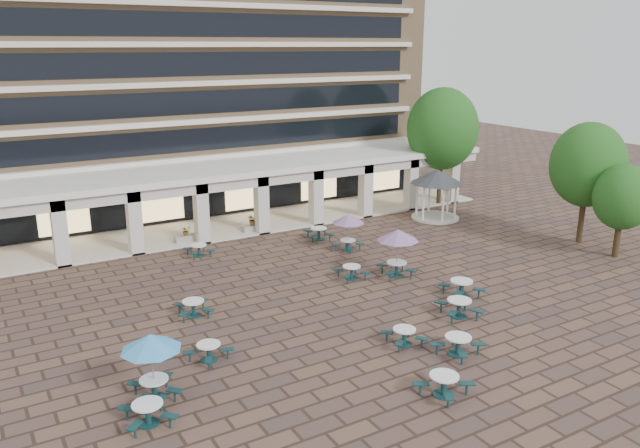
{
  "coord_description": "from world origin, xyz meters",
  "views": [
    {
      "loc": [
        -15.0,
        -24.4,
        12.31
      ],
      "look_at": [
        1.13,
        3.0,
        3.12
      ],
      "focal_mm": 35.0,
      "sensor_mm": 36.0,
      "label": 1
    }
  ],
  "objects_px": {
    "picnic_table_2": "(458,344)",
    "gazebo": "(437,182)",
    "picnic_table_0": "(148,412)",
    "planter_right": "(253,224)",
    "planter_left": "(186,237)",
    "picnic_table_1": "(444,383)"
  },
  "relations": [
    {
      "from": "picnic_table_1",
      "to": "planter_left",
      "type": "bearing_deg",
      "value": 80.38
    },
    {
      "from": "gazebo",
      "to": "planter_left",
      "type": "distance_m",
      "value": 18.17
    },
    {
      "from": "gazebo",
      "to": "planter_left",
      "type": "height_order",
      "value": "gazebo"
    },
    {
      "from": "picnic_table_2",
      "to": "gazebo",
      "type": "xyz_separation_m",
      "value": [
        13.0,
        16.58,
        2.22
      ]
    },
    {
      "from": "picnic_table_2",
      "to": "planter_left",
      "type": "relative_size",
      "value": 1.42
    },
    {
      "from": "planter_right",
      "to": "gazebo",
      "type": "bearing_deg",
      "value": -15.57
    },
    {
      "from": "picnic_table_1",
      "to": "gazebo",
      "type": "bearing_deg",
      "value": 35.16
    },
    {
      "from": "picnic_table_1",
      "to": "planter_left",
      "type": "distance_m",
      "value": 22.36
    },
    {
      "from": "planter_right",
      "to": "picnic_table_0",
      "type": "bearing_deg",
      "value": -123.59
    },
    {
      "from": "gazebo",
      "to": "picnic_table_2",
      "type": "bearing_deg",
      "value": -128.09
    },
    {
      "from": "picnic_table_1",
      "to": "planter_right",
      "type": "bearing_deg",
      "value": 68.37
    },
    {
      "from": "picnic_table_1",
      "to": "picnic_table_2",
      "type": "bearing_deg",
      "value": 23.82
    },
    {
      "from": "picnic_table_1",
      "to": "gazebo",
      "type": "distance_m",
      "value": 24.4
    },
    {
      "from": "picnic_table_0",
      "to": "planter_left",
      "type": "xyz_separation_m",
      "value": [
        7.67,
        18.61,
        -0.05
      ]
    },
    {
      "from": "picnic_table_1",
      "to": "picnic_table_2",
      "type": "height_order",
      "value": "picnic_table_2"
    },
    {
      "from": "picnic_table_1",
      "to": "planter_right",
      "type": "xyz_separation_m",
      "value": [
        2.6,
        22.27,
        0.08
      ]
    },
    {
      "from": "picnic_table_2",
      "to": "gazebo",
      "type": "distance_m",
      "value": 21.19
    },
    {
      "from": "picnic_table_0",
      "to": "gazebo",
      "type": "relative_size",
      "value": 0.46
    },
    {
      "from": "picnic_table_1",
      "to": "gazebo",
      "type": "height_order",
      "value": "gazebo"
    },
    {
      "from": "gazebo",
      "to": "planter_left",
      "type": "bearing_deg",
      "value": 168.44
    },
    {
      "from": "planter_right",
      "to": "picnic_table_2",
      "type": "bearing_deg",
      "value": -90.06
    },
    {
      "from": "picnic_table_1",
      "to": "picnic_table_2",
      "type": "relative_size",
      "value": 1.0
    }
  ]
}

